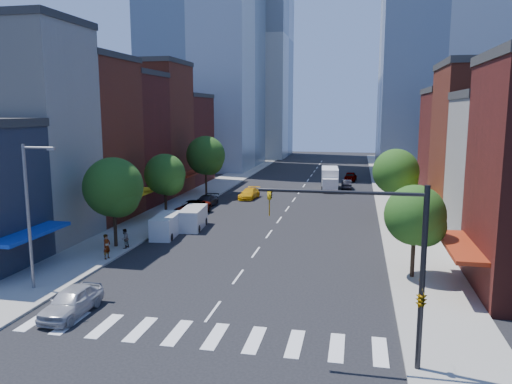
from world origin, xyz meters
TOP-DOWN VIEW (x-y plane):
  - ground at (0.00, 0.00)m, footprint 220.00×220.00m
  - sidewalk_left at (-12.50, 40.00)m, footprint 5.00×120.00m
  - sidewalk_right at (12.50, 40.00)m, footprint 5.00×120.00m
  - crosswalk at (0.00, -3.00)m, footprint 19.00×3.00m
  - bldg_left_1 at (-21.00, 12.00)m, footprint 12.00×8.00m
  - bldg_left_2 at (-21.00, 20.50)m, footprint 12.00×9.00m
  - bldg_left_3 at (-21.00, 29.00)m, footprint 12.00×8.00m
  - bldg_left_4 at (-21.00, 37.50)m, footprint 12.00×9.00m
  - bldg_left_5 at (-21.00, 47.00)m, footprint 12.00×10.00m
  - bldg_right_2 at (21.00, 24.00)m, footprint 12.00×10.00m
  - bldg_right_3 at (21.00, 34.00)m, footprint 12.00×10.00m
  - tower_far_w at (-18.00, 95.00)m, footprint 18.00×18.00m
  - traffic_signal at (9.94, -4.50)m, footprint 7.24×2.24m
  - streetlight at (-11.81, 1.00)m, footprint 2.25×0.25m
  - tree_left_near at (-11.35, 10.92)m, footprint 4.80×4.80m
  - tree_left_mid at (-11.35, 21.92)m, footprint 4.20×4.20m
  - tree_left_far at (-11.35, 35.92)m, footprint 5.00×5.00m
  - tree_right_near at (11.65, 7.92)m, footprint 4.00×4.00m
  - tree_right_far at (11.65, 25.92)m, footprint 4.60×4.60m
  - parked_car_front at (-7.50, -2.00)m, footprint 1.86×4.54m
  - parked_car_second at (-9.50, 17.51)m, footprint 1.98×4.59m
  - parked_car_third at (-9.50, 24.43)m, footprint 2.99×5.74m
  - parked_car_rear at (-9.50, 29.35)m, footprint 2.30×4.69m
  - cargo_van_near at (-8.86, 15.32)m, footprint 2.28×4.74m
  - cargo_van_far at (-7.49, 18.70)m, footprint 2.33×4.86m
  - taxi at (-5.69, 35.62)m, footprint 2.32×4.72m
  - traffic_car_oncoming at (6.25, 46.20)m, footprint 1.59×4.07m
  - traffic_car_far at (6.71, 54.57)m, footprint 2.07×4.46m
  - box_truck at (3.94, 45.22)m, footprint 2.78×7.64m
  - pedestrian_near at (-10.50, 7.65)m, footprint 0.58×0.76m
  - pedestrian_far at (-10.50, 10.58)m, footprint 0.72×0.86m

SIDE VIEW (x-z plane):
  - ground at x=0.00m, z-range 0.00..0.00m
  - crosswalk at x=0.00m, z-range 0.00..0.01m
  - sidewalk_left at x=-12.50m, z-range 0.00..0.15m
  - sidewalk_right at x=12.50m, z-range 0.00..0.15m
  - parked_car_rear at x=-9.50m, z-range 0.00..1.31m
  - traffic_car_oncoming at x=6.25m, z-range 0.00..1.32m
  - taxi at x=-5.69m, z-range 0.00..1.32m
  - parked_car_second at x=-9.50m, z-range 0.00..1.47m
  - traffic_car_far at x=6.71m, z-range 0.00..1.48m
  - parked_car_front at x=-7.50m, z-range 0.00..1.54m
  - parked_car_third at x=-9.50m, z-range 0.00..1.54m
  - pedestrian_far at x=-10.50m, z-range 0.15..1.73m
  - cargo_van_near at x=-8.86m, z-range -0.01..1.94m
  - cargo_van_far at x=-7.49m, z-range -0.01..1.99m
  - pedestrian_near at x=-10.50m, z-range 0.15..2.02m
  - box_truck at x=3.94m, z-range -0.08..2.94m
  - traffic_signal at x=9.94m, z-range 0.16..8.16m
  - tree_right_near at x=11.65m, z-range 1.09..7.29m
  - tree_left_mid at x=-11.35m, z-range 1.20..7.85m
  - tree_right_far at x=11.65m, z-range 1.26..8.46m
  - tree_left_near at x=-11.35m, z-range 1.22..8.52m
  - tree_left_far at x=-11.35m, z-range 1.33..9.08m
  - streetlight at x=-11.81m, z-range 0.78..9.78m
  - bldg_left_5 at x=-21.00m, z-range 0.00..13.00m
  - bldg_right_3 at x=21.00m, z-range 0.00..13.00m
  - bldg_left_3 at x=-21.00m, z-range 0.00..15.00m
  - bldg_right_2 at x=21.00m, z-range 0.00..15.00m
  - bldg_left_2 at x=-21.00m, z-range 0.00..16.00m
  - bldg_left_4 at x=-21.00m, z-range 0.00..17.00m
  - bldg_left_1 at x=-21.00m, z-range 0.00..18.00m
  - tower_far_w at x=-18.00m, z-range 0.00..56.00m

